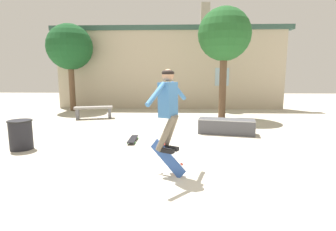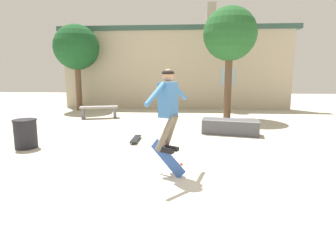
{
  "view_description": "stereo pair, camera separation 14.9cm",
  "coord_description": "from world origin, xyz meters",
  "px_view_note": "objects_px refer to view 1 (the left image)",
  "views": [
    {
      "loc": [
        0.46,
        -4.54,
        1.83
      ],
      "look_at": [
        0.27,
        0.04,
        1.09
      ],
      "focal_mm": 28.0,
      "sensor_mm": 36.0,
      "label": 1
    },
    {
      "loc": [
        0.61,
        -4.53,
        1.83
      ],
      "look_at": [
        0.27,
        0.04,
        1.09
      ],
      "focal_mm": 28.0,
      "sensor_mm": 36.0,
      "label": 2
    }
  ],
  "objects_px": {
    "trash_bin": "(21,134)",
    "skateboard_resting": "(133,139)",
    "tree_left": "(70,48)",
    "park_bench": "(94,110)",
    "skateboard_flipping": "(168,159)",
    "skater": "(168,103)",
    "tree_right": "(224,35)",
    "skate_ledge": "(226,126)"
  },
  "relations": [
    {
      "from": "skater",
      "to": "park_bench",
      "type": "bearing_deg",
      "value": 146.5
    },
    {
      "from": "tree_left",
      "to": "skateboard_resting",
      "type": "distance_m",
      "value": 7.69
    },
    {
      "from": "park_bench",
      "to": "skater",
      "type": "height_order",
      "value": "skater"
    },
    {
      "from": "tree_right",
      "to": "skater",
      "type": "xyz_separation_m",
      "value": [
        -1.99,
        -6.3,
        -2.02
      ]
    },
    {
      "from": "tree_right",
      "to": "park_bench",
      "type": "distance_m",
      "value": 6.07
    },
    {
      "from": "park_bench",
      "to": "skateboard_flipping",
      "type": "relative_size",
      "value": 2.34
    },
    {
      "from": "tree_left",
      "to": "park_bench",
      "type": "relative_size",
      "value": 2.67
    },
    {
      "from": "tree_left",
      "to": "skateboard_resting",
      "type": "relative_size",
      "value": 4.92
    },
    {
      "from": "trash_bin",
      "to": "skateboard_resting",
      "type": "xyz_separation_m",
      "value": [
        2.58,
        0.84,
        -0.31
      ]
    },
    {
      "from": "trash_bin",
      "to": "tree_right",
      "type": "bearing_deg",
      "value": 40.69
    },
    {
      "from": "park_bench",
      "to": "skater",
      "type": "distance_m",
      "value": 6.8
    },
    {
      "from": "trash_bin",
      "to": "skateboard_resting",
      "type": "bearing_deg",
      "value": 18.07
    },
    {
      "from": "tree_left",
      "to": "trash_bin",
      "type": "height_order",
      "value": "tree_left"
    },
    {
      "from": "trash_bin",
      "to": "skater",
      "type": "bearing_deg",
      "value": -21.87
    },
    {
      "from": "tree_left",
      "to": "skateboard_flipping",
      "type": "bearing_deg",
      "value": -58.29
    },
    {
      "from": "skateboard_flipping",
      "to": "skateboard_resting",
      "type": "height_order",
      "value": "skateboard_flipping"
    },
    {
      "from": "tree_right",
      "to": "tree_left",
      "type": "distance_m",
      "value": 7.29
    },
    {
      "from": "park_bench",
      "to": "skate_ledge",
      "type": "relative_size",
      "value": 0.89
    },
    {
      "from": "skateboard_resting",
      "to": "tree_right",
      "type": "bearing_deg",
      "value": -37.79
    },
    {
      "from": "trash_bin",
      "to": "skateboard_resting",
      "type": "height_order",
      "value": "trash_bin"
    },
    {
      "from": "skateboard_resting",
      "to": "park_bench",
      "type": "bearing_deg",
      "value": 31.44
    },
    {
      "from": "park_bench",
      "to": "skateboard_resting",
      "type": "bearing_deg",
      "value": -73.92
    },
    {
      "from": "skateboard_flipping",
      "to": "park_bench",
      "type": "bearing_deg",
      "value": 150.38
    },
    {
      "from": "park_bench",
      "to": "skate_ledge",
      "type": "bearing_deg",
      "value": -43.12
    },
    {
      "from": "skateboard_resting",
      "to": "trash_bin",
      "type": "bearing_deg",
      "value": 107.59
    },
    {
      "from": "park_bench",
      "to": "skate_ledge",
      "type": "height_order",
      "value": "park_bench"
    },
    {
      "from": "park_bench",
      "to": "skater",
      "type": "xyz_separation_m",
      "value": [
        3.28,
        -5.87,
        0.96
      ]
    },
    {
      "from": "tree_right",
      "to": "skateboard_flipping",
      "type": "xyz_separation_m",
      "value": [
        -2.0,
        -6.33,
        -3.02
      ]
    },
    {
      "from": "skate_ledge",
      "to": "skateboard_flipping",
      "type": "distance_m",
      "value": 3.75
    },
    {
      "from": "skateboard_flipping",
      "to": "skateboard_resting",
      "type": "relative_size",
      "value": 0.79
    },
    {
      "from": "trash_bin",
      "to": "skater",
      "type": "relative_size",
      "value": 0.49
    },
    {
      "from": "skateboard_flipping",
      "to": "skateboard_resting",
      "type": "xyz_separation_m",
      "value": [
        -1.05,
        2.33,
        -0.24
      ]
    },
    {
      "from": "park_bench",
      "to": "trash_bin",
      "type": "relative_size",
      "value": 2.17
    },
    {
      "from": "tree_left",
      "to": "trash_bin",
      "type": "distance_m",
      "value": 7.34
    },
    {
      "from": "trash_bin",
      "to": "skateboard_resting",
      "type": "relative_size",
      "value": 0.85
    },
    {
      "from": "skate_ledge",
      "to": "skateboard_resting",
      "type": "bearing_deg",
      "value": -147.19
    },
    {
      "from": "tree_right",
      "to": "skater",
      "type": "distance_m",
      "value": 6.91
    },
    {
      "from": "skate_ledge",
      "to": "park_bench",
      "type": "bearing_deg",
      "value": 164.65
    },
    {
      "from": "tree_left",
      "to": "park_bench",
      "type": "distance_m",
      "value": 3.95
    },
    {
      "from": "skater",
      "to": "skateboard_flipping",
      "type": "bearing_deg",
      "value": -67.05
    },
    {
      "from": "tree_right",
      "to": "tree_left",
      "type": "relative_size",
      "value": 1.06
    },
    {
      "from": "tree_left",
      "to": "park_bench",
      "type": "height_order",
      "value": "tree_left"
    }
  ]
}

